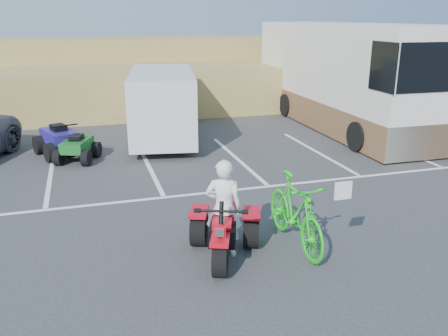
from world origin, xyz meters
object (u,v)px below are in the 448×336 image
object	(u,v)px
quad_atv_blue	(61,155)
red_trike_atv	(223,258)
cargo_trailer	(163,104)
green_dirt_bike	(295,212)
quad_atv_green	(79,161)
rv_motorhome	(340,83)
rider	(224,208)

from	to	relation	value
quad_atv_blue	red_trike_atv	bearing A→B (deg)	-89.67
red_trike_atv	cargo_trailer	distance (m)	8.81
green_dirt_bike	quad_atv_green	distance (m)	7.96
red_trike_atv	cargo_trailer	world-z (taller)	cargo_trailer
green_dirt_bike	red_trike_atv	bearing A→B (deg)	-176.51
red_trike_atv	rv_motorhome	xyz separation A→B (m)	(7.56, 9.28, 1.68)
rider	cargo_trailer	xyz separation A→B (m)	(0.38, 8.57, 0.39)
rider	green_dirt_bike	size ratio (longest dim) A/B	0.79
rider	green_dirt_bike	xyz separation A→B (m)	(1.37, -0.05, -0.22)
cargo_trailer	rv_motorhome	size ratio (longest dim) A/B	0.50
cargo_trailer	quad_atv_green	size ratio (longest dim) A/B	3.93
quad_atv_green	rider	bearing A→B (deg)	-49.28
rider	quad_atv_blue	xyz separation A→B (m)	(-3.02, 7.70, -0.90)
cargo_trailer	rv_motorhome	world-z (taller)	rv_motorhome
red_trike_atv	rider	distance (m)	0.92
cargo_trailer	quad_atv_blue	world-z (taller)	cargo_trailer
quad_atv_green	rv_motorhome	bearing A→B (deg)	33.46
cargo_trailer	quad_atv_blue	size ratio (longest dim) A/B	3.26
quad_atv_blue	quad_atv_green	size ratio (longest dim) A/B	1.21
green_dirt_bike	quad_atv_blue	bearing A→B (deg)	119.31
green_dirt_bike	cargo_trailer	xyz separation A→B (m)	(-0.99, 8.61, 0.61)
rider	green_dirt_bike	world-z (taller)	rider
red_trike_atv	cargo_trailer	xyz separation A→B (m)	(0.44, 8.71, 1.30)
green_dirt_bike	cargo_trailer	distance (m)	8.69
rv_motorhome	quad_atv_blue	bearing A→B (deg)	-170.97
rider	green_dirt_bike	distance (m)	1.39
red_trike_atv	rider	xyz separation A→B (m)	(0.05, 0.14, 0.90)
green_dirt_bike	quad_atv_green	world-z (taller)	green_dirt_bike
cargo_trailer	quad_atv_green	xyz separation A→B (m)	(-2.89, -1.69, -1.30)
green_dirt_bike	quad_atv_blue	xyz separation A→B (m)	(-4.40, 7.75, -0.68)
red_trike_atv	quad_atv_green	xyz separation A→B (m)	(-2.45, 7.02, 0.00)
rv_motorhome	quad_atv_blue	world-z (taller)	rv_motorhome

